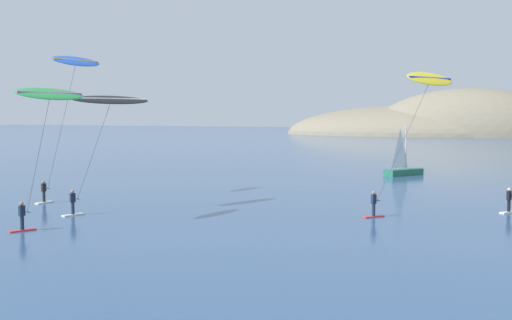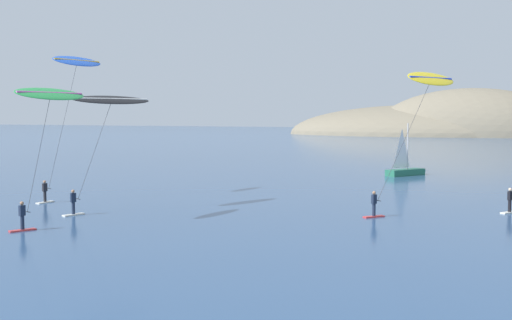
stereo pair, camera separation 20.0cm
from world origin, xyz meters
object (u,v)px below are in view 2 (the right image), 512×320
(sailboat_near, at_px, (407,170))
(kitesurfer_black, at_px, (109,107))
(kitesurfer_green, at_px, (48,103))
(kitesurfer_blue, at_px, (75,72))
(kitesurfer_yellow, at_px, (427,88))

(sailboat_near, distance_m, kitesurfer_black, 37.58)
(sailboat_near, height_order, kitesurfer_black, kitesurfer_black)
(sailboat_near, xyz_separation_m, kitesurfer_black, (-14.14, -34.20, 6.55))
(kitesurfer_green, bearing_deg, kitesurfer_blue, 122.17)
(sailboat_near, bearing_deg, kitesurfer_yellow, -77.07)
(sailboat_near, height_order, kitesurfer_blue, kitesurfer_blue)
(kitesurfer_black, bearing_deg, kitesurfer_yellow, 25.14)
(kitesurfer_green, relative_size, kitesurfer_yellow, 0.86)
(kitesurfer_green, relative_size, kitesurfer_blue, 0.74)
(kitesurfer_yellow, xyz_separation_m, kitesurfer_blue, (-26.16, -5.10, 1.49))
(kitesurfer_black, bearing_deg, kitesurfer_green, -87.17)
(sailboat_near, height_order, kitesurfer_green, kitesurfer_green)
(kitesurfer_black, bearing_deg, sailboat_near, 67.54)
(kitesurfer_yellow, bearing_deg, kitesurfer_black, -154.86)
(kitesurfer_blue, bearing_deg, kitesurfer_green, -57.83)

